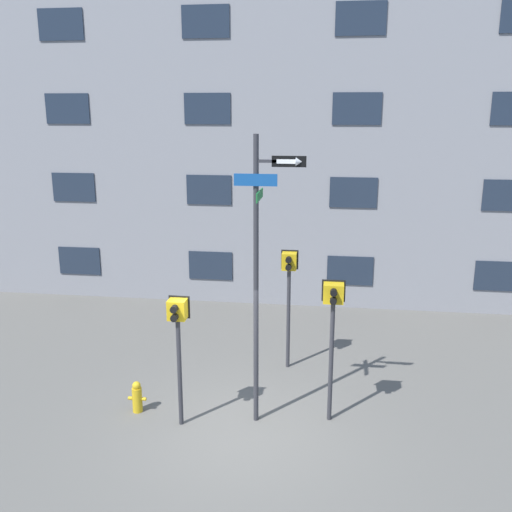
{
  "coord_description": "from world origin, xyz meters",
  "views": [
    {
      "loc": [
        1.45,
        -8.73,
        5.52
      ],
      "look_at": [
        0.2,
        0.53,
        3.1
      ],
      "focal_mm": 40.0,
      "sensor_mm": 36.0,
      "label": 1
    }
  ],
  "objects_px": {
    "pedestrian_signal_left": "(178,327)",
    "fire_hydrant": "(137,397)",
    "pedestrian_signal_right": "(333,313)",
    "street_sign_pole": "(259,264)",
    "pedestrian_signal_across": "(289,278)"
  },
  "relations": [
    {
      "from": "street_sign_pole",
      "to": "pedestrian_signal_across",
      "type": "bearing_deg",
      "value": 81.66
    },
    {
      "from": "street_sign_pole",
      "to": "pedestrian_signal_across",
      "type": "distance_m",
      "value": 2.49
    },
    {
      "from": "street_sign_pole",
      "to": "pedestrian_signal_right",
      "type": "relative_size",
      "value": 1.95
    },
    {
      "from": "street_sign_pole",
      "to": "pedestrian_signal_left",
      "type": "relative_size",
      "value": 2.15
    },
    {
      "from": "pedestrian_signal_left",
      "to": "fire_hydrant",
      "type": "distance_m",
      "value": 1.85
    },
    {
      "from": "street_sign_pole",
      "to": "pedestrian_signal_left",
      "type": "xyz_separation_m",
      "value": [
        -1.38,
        -0.32,
        -1.09
      ]
    },
    {
      "from": "pedestrian_signal_left",
      "to": "street_sign_pole",
      "type": "bearing_deg",
      "value": 13.09
    },
    {
      "from": "pedestrian_signal_across",
      "to": "fire_hydrant",
      "type": "xyz_separation_m",
      "value": [
        -2.64,
        -2.29,
        -1.74
      ]
    },
    {
      "from": "pedestrian_signal_left",
      "to": "fire_hydrant",
      "type": "height_order",
      "value": "pedestrian_signal_left"
    },
    {
      "from": "street_sign_pole",
      "to": "pedestrian_signal_left",
      "type": "bearing_deg",
      "value": -166.91
    },
    {
      "from": "pedestrian_signal_across",
      "to": "fire_hydrant",
      "type": "height_order",
      "value": "pedestrian_signal_across"
    },
    {
      "from": "street_sign_pole",
      "to": "fire_hydrant",
      "type": "relative_size",
      "value": 8.42
    },
    {
      "from": "pedestrian_signal_left",
      "to": "fire_hydrant",
      "type": "relative_size",
      "value": 3.92
    },
    {
      "from": "pedestrian_signal_right",
      "to": "fire_hydrant",
      "type": "relative_size",
      "value": 4.32
    },
    {
      "from": "pedestrian_signal_right",
      "to": "fire_hydrant",
      "type": "bearing_deg",
      "value": -176.8
    }
  ]
}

